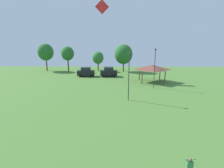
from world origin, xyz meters
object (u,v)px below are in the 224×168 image
object	(u,v)px
parked_car_leftmost	(86,72)
treeline_tree_3	(124,54)
treeline_tree_1	(68,54)
light_post_1	(155,66)
parked_car_second_from_left	(109,72)
park_pavilion	(152,67)
person_standing_mid_field	(189,168)
light_post_0	(129,74)
treeline_tree_2	(98,58)
treeline_tree_0	(46,52)
kite_flying_1	(102,7)

from	to	relation	value
parked_car_leftmost	treeline_tree_3	world-z (taller)	treeline_tree_3
treeline_tree_1	treeline_tree_3	world-z (taller)	treeline_tree_3
light_post_1	treeline_tree_1	size ratio (longest dim) A/B	1.00
parked_car_second_from_left	treeline_tree_1	distance (m)	14.43
park_pavilion	treeline_tree_3	xyz separation A→B (m)	(-5.40, 13.43, 1.83)
person_standing_mid_field	treeline_tree_1	xyz separation A→B (m)	(-17.97, 40.44, 4.23)
light_post_0	treeline_tree_2	xyz separation A→B (m)	(-7.00, 26.60, 0.01)
treeline_tree_1	treeline_tree_2	world-z (taller)	treeline_tree_1
light_post_1	treeline_tree_0	xyz separation A→B (m)	(-27.34, 19.46, 1.48)
person_standing_mid_field	park_pavilion	world-z (taller)	park_pavilion
treeline_tree_3	light_post_0	bearing A→B (deg)	-90.76
park_pavilion	treeline_tree_1	world-z (taller)	treeline_tree_1
person_standing_mid_field	parked_car_leftmost	distance (m)	35.21
parked_car_second_from_left	light_post_1	world-z (taller)	light_post_1
treeline_tree_0	kite_flying_1	bearing A→B (deg)	-30.57
treeline_tree_2	treeline_tree_0	bearing A→B (deg)	179.91
kite_flying_1	light_post_1	bearing A→B (deg)	-42.62
person_standing_mid_field	kite_flying_1	size ratio (longest dim) A/B	0.52
treeline_tree_0	treeline_tree_2	size ratio (longest dim) A/B	1.40
park_pavilion	parked_car_second_from_left	bearing A→B (deg)	148.96
kite_flying_1	parked_car_leftmost	distance (m)	15.26
treeline_tree_0	person_standing_mid_field	bearing A→B (deg)	-59.40
light_post_0	treeline_tree_3	size ratio (longest dim) A/B	0.89
person_standing_mid_field	treeline_tree_1	size ratio (longest dim) A/B	0.22
parked_car_second_from_left	treeline_tree_3	world-z (taller)	treeline_tree_3
kite_flying_1	park_pavilion	world-z (taller)	kite_flying_1
light_post_0	treeline_tree_3	xyz separation A→B (m)	(0.34, 25.78, 1.08)
parked_car_second_from_left	treeline_tree_0	distance (m)	20.95
treeline_tree_1	treeline_tree_3	size ratio (longest dim) A/B	0.92
treeline_tree_3	treeline_tree_0	bearing A→B (deg)	177.86
kite_flying_1	light_post_0	xyz separation A→B (m)	(4.88, -16.40, -11.88)
parked_car_leftmost	light_post_0	xyz separation A→B (m)	(9.15, -18.00, 2.69)
parked_car_second_from_left	kite_flying_1	bearing A→B (deg)	-134.96
treeline_tree_0	treeline_tree_2	distance (m)	15.27
park_pavilion	light_post_1	world-z (taller)	light_post_1
person_standing_mid_field	treeline_tree_3	distance (m)	41.25
parked_car_second_from_left	park_pavilion	distance (m)	11.06
kite_flying_1	treeline_tree_3	bearing A→B (deg)	60.90
person_standing_mid_field	treeline_tree_2	distance (m)	42.99
parked_car_leftmost	light_post_0	size ratio (longest dim) A/B	0.62
parked_car_second_from_left	light_post_0	xyz separation A→B (m)	(3.59, -17.97, 2.66)
treeline_tree_0	treeline_tree_1	distance (m)	6.92
treeline_tree_0	treeline_tree_3	xyz separation A→B (m)	(22.53, -0.84, -0.53)
treeline_tree_0	treeline_tree_2	world-z (taller)	treeline_tree_0
light_post_0	light_post_1	size ratio (longest dim) A/B	0.96
park_pavilion	treeline_tree_3	distance (m)	14.59
parked_car_second_from_left	treeline_tree_0	xyz separation A→B (m)	(-18.60, 8.65, 4.27)
light_post_1	light_post_0	bearing A→B (deg)	-125.73
parked_car_leftmost	treeline_tree_1	distance (m)	10.37
treeline_tree_2	treeline_tree_3	size ratio (longest dim) A/B	0.73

